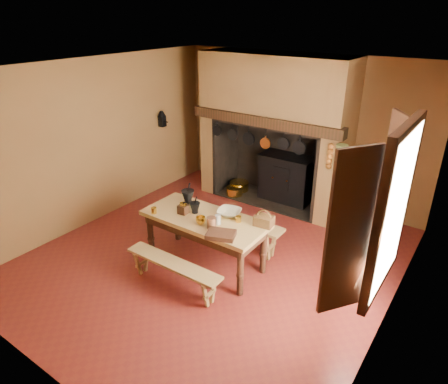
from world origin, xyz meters
name	(u,v)px	position (x,y,z in m)	size (l,w,h in m)	color
floor	(215,257)	(0.00, 0.00, 0.00)	(5.50, 5.50, 0.00)	maroon
ceiling	(213,69)	(0.00, 0.00, 2.80)	(5.50, 5.50, 0.00)	silver
back_wall	(299,129)	(0.00, 2.75, 1.40)	(5.00, 0.02, 2.80)	brown
wall_left	(97,142)	(-2.50, 0.00, 1.40)	(0.02, 5.50, 2.80)	brown
wall_right	(402,223)	(2.50, 0.00, 1.40)	(0.02, 5.50, 2.80)	brown
wall_front	(29,268)	(0.00, -2.75, 1.40)	(5.00, 0.02, 2.80)	brown
chimney_breast	(275,110)	(-0.30, 2.31, 1.81)	(2.95, 0.96, 2.80)	brown
iron_range	(287,178)	(-0.04, 2.45, 0.48)	(1.12, 0.55, 1.60)	black
hearth_pans	(237,188)	(-1.05, 2.22, 0.09)	(0.51, 0.62, 0.20)	gold
hanging_pans	(259,140)	(-0.34, 1.81, 1.36)	(1.92, 0.29, 0.27)	black
onion_string	(330,156)	(1.00, 1.79, 1.33)	(0.12, 0.10, 0.46)	#A05A1D
herb_bunch	(341,155)	(1.18, 1.79, 1.38)	(0.20, 0.20, 0.35)	#616A32
window	(382,208)	(2.35, -0.40, 1.70)	(0.39, 1.75, 1.76)	white
wall_coffee_mill	(162,118)	(-2.42, 1.55, 1.52)	(0.23, 0.16, 0.31)	black
work_table	(205,225)	(-0.02, -0.21, 0.66)	(1.82, 0.81, 0.79)	tan
bench_front	(173,269)	(-0.02, -0.91, 0.31)	(1.48, 0.26, 0.42)	tan
bench_back	(231,223)	(-0.02, 0.47, 0.37)	(1.77, 0.31, 0.50)	tan
mortar_large	(188,196)	(-0.51, 0.02, 0.90)	(0.20, 0.20, 0.34)	black
mortar_small	(195,207)	(-0.21, -0.18, 0.88)	(0.16, 0.16, 0.27)	black
coffee_grinder	(183,208)	(-0.34, -0.29, 0.87)	(0.18, 0.14, 0.21)	#321B10
brass_mug_a	(154,210)	(-0.69, -0.53, 0.83)	(0.08, 0.08, 0.09)	gold
brass_mug_b	(238,219)	(0.45, -0.05, 0.83)	(0.08, 0.08, 0.09)	gold
mixing_bowl	(229,212)	(0.24, 0.04, 0.83)	(0.34, 0.34, 0.08)	#BEB992
stoneware_crock	(211,223)	(0.25, -0.40, 0.87)	(0.13, 0.13, 0.16)	brown
glass_jar	(218,220)	(0.26, -0.27, 0.86)	(0.08, 0.08, 0.14)	beige
wicker_basket	(264,220)	(0.79, 0.06, 0.87)	(0.27, 0.21, 0.24)	#4C3316
wooden_tray	(221,235)	(0.49, -0.52, 0.82)	(0.37, 0.26, 0.06)	#321B10
brass_cup	(201,220)	(0.06, -0.39, 0.84)	(0.14, 0.14, 0.11)	gold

